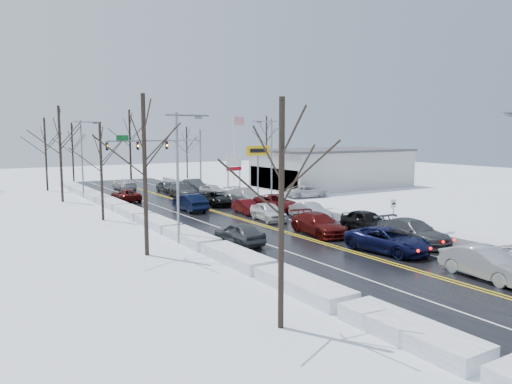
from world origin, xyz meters
TOP-DOWN VIEW (x-y plane):
  - ground at (0.00, 0.00)m, footprint 160.00×160.00m
  - road_surface at (0.00, 2.00)m, footprint 14.00×84.00m
  - snow_bank_left at (-7.60, 2.00)m, footprint 1.80×72.00m
  - snow_bank_right at (7.60, 2.00)m, footprint 1.80×72.00m
  - traffic_signal_mast at (3.45, 27.99)m, footprint 13.28×0.39m
  - tires_plus_sign at (10.50, 15.99)m, footprint 3.20×0.34m
  - used_vehicles_sign at (10.50, 22.00)m, footprint 2.20×0.22m
  - speed_limit_sign at (8.20, -8.00)m, footprint 0.55×0.09m
  - flagpole at (15.17, 30.00)m, footprint 1.87×1.20m
  - dealership_building at (23.98, 18.00)m, footprint 20.40×12.40m
  - streetlight_ne at (8.30, 10.00)m, footprint 3.20×0.25m
  - streetlight_sw at (-8.30, -4.00)m, footprint 3.20×0.25m
  - streetlight_nw at (-8.30, 24.00)m, footprint 3.20×0.25m
  - tree_left_a at (-11.00, -20.00)m, footprint 3.60×3.60m
  - tree_left_b at (-11.50, -6.00)m, footprint 4.00×4.00m
  - tree_left_c at (-10.50, 8.00)m, footprint 3.40×3.40m
  - tree_left_d at (-11.20, 22.00)m, footprint 4.20×4.20m
  - tree_left_e at (-10.80, 34.00)m, footprint 3.80×3.80m
  - tree_far_b at (-6.00, 41.00)m, footprint 3.60×3.60m
  - tree_far_c at (2.00, 39.00)m, footprint 4.40×4.40m
  - tree_far_d at (12.00, 40.50)m, footprint 3.40×3.40m
  - tree_far_e at (28.00, 41.00)m, footprint 4.20×4.20m
  - queued_car_1 at (1.93, -20.28)m, footprint 2.23×5.17m
  - queued_car_2 at (1.89, -13.46)m, footprint 3.33×5.99m
  - queued_car_3 at (1.61, -6.74)m, footprint 2.81×5.75m
  - queued_car_4 at (1.66, 0.18)m, footprint 2.38×4.78m
  - queued_car_5 at (1.91, 4.33)m, footprint 1.74×4.13m
  - queued_car_6 at (1.71, 10.73)m, footprint 2.70×5.33m
  - queued_car_7 at (1.60, 18.42)m, footprint 2.70×5.83m
  - queued_car_8 at (1.93, 24.41)m, footprint 1.73×4.08m
  - queued_car_11 at (5.16, -12.64)m, footprint 2.62×5.89m
  - queued_car_12 at (5.28, -8.06)m, footprint 2.65×5.22m
  - queued_car_13 at (5.05, -1.38)m, footprint 1.58×4.50m
  - queued_car_14 at (5.32, 4.45)m, footprint 3.06×5.85m
  - queued_car_15 at (5.05, 9.71)m, footprint 2.78×6.04m
  - queued_car_16 at (5.14, 17.76)m, footprint 2.09×4.30m
  - queued_car_17 at (5.07, 22.85)m, footprint 1.83×4.94m
  - oncoming_car_0 at (-1.87, 8.73)m, footprint 1.79×5.08m
  - oncoming_car_1 at (-5.19, 18.56)m, footprint 2.32×4.95m
  - oncoming_car_2 at (-1.95, 29.44)m, footprint 2.16×5.12m
  - oncoming_car_3 at (-5.06, -6.40)m, footprint 2.02×4.63m
  - parked_car_0 at (13.97, 10.68)m, footprint 5.42×3.03m
  - parked_car_1 at (16.94, 17.10)m, footprint 2.59×5.33m
  - parked_car_2 at (14.92, 21.87)m, footprint 1.96×4.21m

SIDE VIEW (x-z plane):
  - ground at x=0.00m, z-range 0.00..0.00m
  - snow_bank_left at x=-7.60m, z-range -0.34..0.34m
  - snow_bank_right at x=7.60m, z-range -0.34..0.34m
  - queued_car_1 at x=1.93m, z-range -0.83..0.83m
  - queued_car_2 at x=1.89m, z-range -0.79..0.79m
  - queued_car_3 at x=1.61m, z-range -0.81..0.81m
  - queued_car_4 at x=1.66m, z-range -0.78..0.78m
  - queued_car_5 at x=1.91m, z-range -0.66..0.66m
  - queued_car_6 at x=1.71m, z-range -0.72..0.72m
  - queued_car_7 at x=1.60m, z-range -0.82..0.82m
  - queued_car_8 at x=1.93m, z-range -0.69..0.69m
  - queued_car_11 at x=5.16m, z-range -0.84..0.84m
  - queued_car_12 at x=5.28m, z-range -0.85..0.85m
  - queued_car_13 at x=5.05m, z-range -0.74..0.74m
  - queued_car_14 at x=5.32m, z-range -0.79..0.79m
  - queued_car_15 at x=5.05m, z-range -0.85..0.85m
  - queued_car_16 at x=5.14m, z-range -0.71..0.71m
  - queued_car_17 at x=5.07m, z-range -0.81..0.81m
  - oncoming_car_0 at x=-1.87m, z-range -0.84..0.84m
  - oncoming_car_1 at x=-5.19m, z-range -0.68..0.68m
  - oncoming_car_2 at x=-1.95m, z-range -0.74..0.74m
  - oncoming_car_3 at x=-5.06m, z-range -0.78..0.78m
  - parked_car_0 at x=13.97m, z-range -0.72..0.72m
  - parked_car_1 at x=16.94m, z-range -0.75..0.75m
  - parked_car_2 at x=14.92m, z-range -0.70..0.70m
  - road_surface at x=0.00m, z-range 0.00..0.01m
  - speed_limit_sign at x=8.20m, z-range 0.46..2.81m
  - dealership_building at x=23.98m, z-range 0.01..5.31m
  - used_vehicles_sign at x=10.50m, z-range 0.99..5.64m
  - tires_plus_sign at x=10.50m, z-range 1.99..7.99m
  - streetlight_ne at x=8.30m, z-range 0.81..9.81m
  - streetlight_sw at x=-8.30m, z-range 0.81..9.81m
  - streetlight_nw at x=-8.30m, z-range 0.81..9.81m
  - traffic_signal_mast at x=3.45m, z-range 1.48..9.48m
  - flagpole at x=15.17m, z-range 0.93..10.93m
  - tree_left_c at x=-10.50m, z-range 1.69..10.19m
  - tree_far_d at x=12.00m, z-range 1.69..10.19m
  - tree_left_a at x=-11.00m, z-range 1.79..10.79m
  - tree_far_b at x=-6.00m, z-range 1.79..10.79m
  - tree_left_e at x=-10.80m, z-range 1.89..11.39m
  - tree_left_b at x=-11.50m, z-range 1.99..11.99m
  - tree_left_d at x=-11.20m, z-range 2.08..12.58m
  - tree_far_e at x=28.00m, z-range 2.08..12.58m
  - tree_far_c at x=2.00m, z-range 2.18..13.18m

